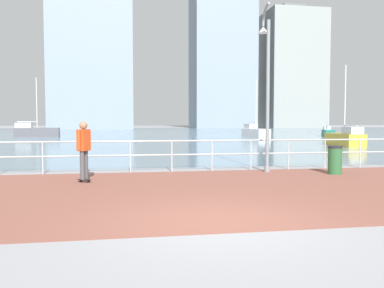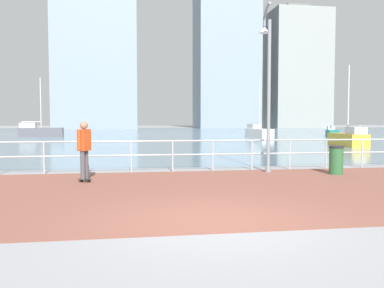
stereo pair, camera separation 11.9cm
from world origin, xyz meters
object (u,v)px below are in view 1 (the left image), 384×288
(trash_bin, at_px, (335,160))
(skateboarder, at_px, (84,146))
(sailboat_teal, at_px, (345,138))
(sailboat_red, at_px, (36,131))
(sailboat_yellow, at_px, (255,132))
(lamppost, at_px, (266,79))
(sailboat_blue, at_px, (328,132))

(trash_bin, bearing_deg, skateboarder, -176.67)
(sailboat_teal, relative_size, sailboat_red, 0.87)
(trash_bin, bearing_deg, sailboat_teal, 58.34)
(skateboarder, bearing_deg, sailboat_yellow, 63.00)
(lamppost, relative_size, sailboat_teal, 1.01)
(trash_bin, height_order, sailboat_blue, sailboat_blue)
(skateboarder, distance_m, trash_bin, 7.90)
(trash_bin, height_order, sailboat_yellow, sailboat_yellow)
(skateboarder, height_order, sailboat_blue, sailboat_blue)
(lamppost, relative_size, trash_bin, 6.10)
(sailboat_yellow, height_order, sailboat_teal, sailboat_yellow)
(sailboat_yellow, bearing_deg, skateboarder, -117.00)
(skateboarder, xyz_separation_m, sailboat_yellow, (14.57, 28.58, -0.45))
(sailboat_red, bearing_deg, lamppost, -66.31)
(trash_bin, xyz_separation_m, sailboat_teal, (8.43, 13.67, 0.07))
(skateboarder, height_order, sailboat_yellow, sailboat_yellow)
(sailboat_yellow, bearing_deg, sailboat_blue, 13.63)
(lamppost, xyz_separation_m, sailboat_yellow, (8.68, 27.07, -2.56))
(lamppost, relative_size, sailboat_red, 0.87)
(lamppost, xyz_separation_m, skateboarder, (-5.89, -1.51, -2.11))
(trash_bin, bearing_deg, sailboat_red, 115.79)
(lamppost, relative_size, sailboat_blue, 1.20)
(lamppost, distance_m, sailboat_teal, 16.56)
(lamppost, relative_size, sailboat_yellow, 0.94)
(lamppost, xyz_separation_m, sailboat_blue, (18.18, 29.38, -2.69))
(trash_bin, xyz_separation_m, sailboat_yellow, (6.70, 28.12, 0.11))
(skateboarder, xyz_separation_m, trash_bin, (7.87, 0.46, -0.56))
(sailboat_yellow, relative_size, sailboat_teal, 1.08)
(lamppost, height_order, sailboat_red, sailboat_red)
(trash_bin, bearing_deg, lamppost, 151.97)
(skateboarder, relative_size, trash_bin, 1.84)
(lamppost, height_order, skateboarder, lamppost)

